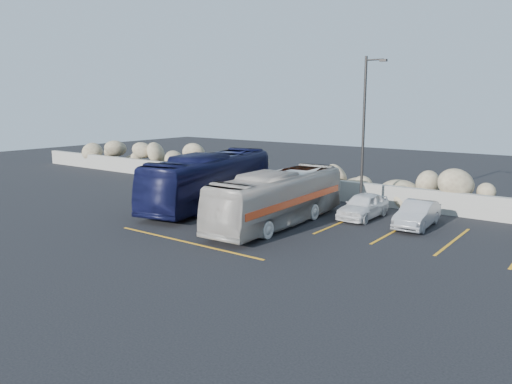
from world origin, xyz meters
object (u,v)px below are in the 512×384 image
Objects in this scene: tour_coach at (210,179)px; car_a at (363,206)px; lamppost at (364,131)px; car_b at (417,214)px; vintage_bus at (278,198)px.

tour_coach reaches higher than car_a.
lamppost is 5.04m from car_b.
car_a is at bearing 51.54° from vintage_bus.
lamppost is at bearing 159.31° from car_b.
lamppost reaches higher than car_b.
lamppost is 0.76× the size of tour_coach.
tour_coach reaches higher than car_b.
lamppost reaches higher than vintage_bus.
tour_coach is at bearing -158.30° from lamppost.
car_b is (11.06, 2.06, -0.87)m from tour_coach.
tour_coach is 2.87× the size of car_b.
car_a is (8.25, 2.25, -0.84)m from tour_coach.
car_a is at bearing -60.79° from lamppost.
vintage_bus is at bearing -150.70° from car_b.
lamppost reaches higher than tour_coach.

